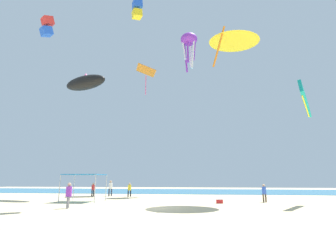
# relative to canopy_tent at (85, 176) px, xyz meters

# --- Properties ---
(ground) EXTENTS (110.00, 110.00, 0.10)m
(ground) POSITION_rel_canopy_tent_xyz_m (7.54, -4.81, -2.39)
(ground) COLOR beige
(ocean_strip) EXTENTS (110.00, 22.36, 0.03)m
(ocean_strip) POSITION_rel_canopy_tent_xyz_m (7.54, 25.39, -2.32)
(ocean_strip) COLOR teal
(ocean_strip) RESTS_ON ground
(canopy_tent) EXTENTS (3.39, 2.73, 2.46)m
(canopy_tent) POSITION_rel_canopy_tent_xyz_m (0.00, 0.00, 0.00)
(canopy_tent) COLOR #B2B2B7
(canopy_tent) RESTS_ON ground
(person_near_tent) EXTENTS (0.45, 0.45, 1.89)m
(person_near_tent) POSITION_rel_canopy_tent_xyz_m (-0.56, 8.66, -1.23)
(person_near_tent) COLOR #33384C
(person_near_tent) RESTS_ON ground
(person_leftmost) EXTENTS (0.38, 0.41, 1.59)m
(person_leftmost) POSITION_rel_canopy_tent_xyz_m (-2.84, 8.69, -1.40)
(person_leftmost) COLOR black
(person_leftmost) RESTS_ON ground
(person_central) EXTENTS (0.42, 0.45, 1.75)m
(person_central) POSITION_rel_canopy_tent_xyz_m (1.64, -5.84, -1.31)
(person_central) COLOR slate
(person_central) RESTS_ON ground
(person_rightmost) EXTENTS (0.41, 0.39, 1.62)m
(person_rightmost) POSITION_rel_canopy_tent_xyz_m (2.06, 8.00, -1.39)
(person_rightmost) COLOR black
(person_rightmost) RESTS_ON ground
(person_far_shore) EXTENTS (0.37, 0.37, 1.57)m
(person_far_shore) POSITION_rel_canopy_tent_xyz_m (16.38, 1.63, -1.41)
(person_far_shore) COLOR brown
(person_far_shore) RESTS_ON ground
(cooler_box) EXTENTS (0.57, 0.37, 0.35)m
(cooler_box) POSITION_rel_canopy_tent_xyz_m (12.35, -0.05, -2.16)
(cooler_box) COLOR red
(cooler_box) RESTS_ON ground
(kite_box_red) EXTENTS (1.40, 1.45, 2.18)m
(kite_box_red) POSITION_rel_canopy_tent_xyz_m (-3.76, -2.67, 14.32)
(kite_box_red) COLOR red
(kite_octopus_purple) EXTENTS (3.29, 3.29, 6.20)m
(kite_octopus_purple) POSITION_rel_canopy_tent_xyz_m (9.18, 14.11, 20.86)
(kite_octopus_purple) COLOR purple
(kite_diamond_orange) EXTENTS (3.70, 3.78, 4.54)m
(kite_diamond_orange) POSITION_rel_canopy_tent_xyz_m (2.30, 14.33, 16.22)
(kite_diamond_orange) COLOR orange
(kite_inflatable_black) EXTENTS (6.35, 3.72, 2.21)m
(kite_inflatable_black) POSITION_rel_canopy_tent_xyz_m (-3.14, 5.05, 11.27)
(kite_inflatable_black) COLOR black
(kite_parafoil_teal) EXTENTS (2.02, 4.15, 2.68)m
(kite_parafoil_teal) POSITION_rel_canopy_tent_xyz_m (20.25, 0.17, 6.59)
(kite_parafoil_teal) COLOR teal
(kite_delta_yellow) EXTENTS (7.06, 7.07, 4.01)m
(kite_delta_yellow) POSITION_rel_canopy_tent_xyz_m (14.51, 0.97, 13.63)
(kite_delta_yellow) COLOR yellow
(kite_box_blue) EXTENTS (1.19, 1.17, 1.82)m
(kite_box_blue) POSITION_rel_canopy_tent_xyz_m (5.17, -2.08, 15.73)
(kite_box_blue) COLOR blue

